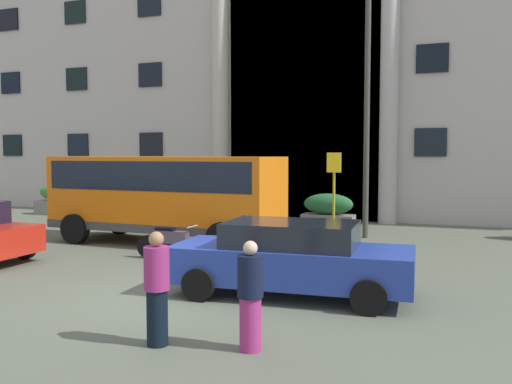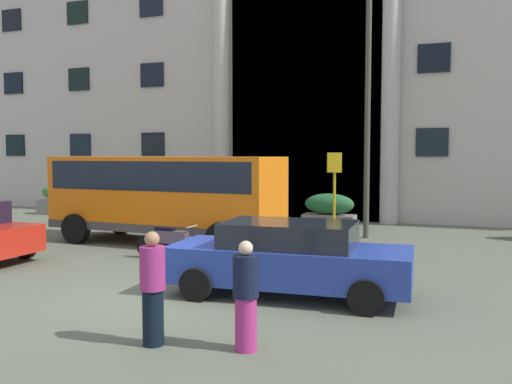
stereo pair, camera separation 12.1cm
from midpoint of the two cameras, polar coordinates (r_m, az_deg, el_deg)
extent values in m
cube|color=#535B4A|center=(10.75, -9.45, -10.99)|extent=(80.00, 64.00, 0.12)
cube|color=#ACAAA3|center=(27.32, 9.90, 13.30)|extent=(40.83, 9.00, 14.32)
cube|color=black|center=(22.97, 5.15, 9.06)|extent=(6.38, 0.12, 9.49)
cylinder|color=#B0AEA1|center=(23.90, -3.36, 8.87)|extent=(0.71, 0.71, 9.49)
cylinder|color=#AAAAA5|center=(21.95, 13.97, 9.19)|extent=(0.71, 0.71, 9.49)
cube|color=black|center=(30.78, -23.63, 4.47)|extent=(1.18, 0.08, 1.08)
cube|color=black|center=(28.06, -17.68, 4.69)|extent=(1.18, 0.08, 1.08)
cube|color=black|center=(25.71, -10.54, 4.90)|extent=(1.18, 0.08, 1.08)
cube|color=black|center=(21.93, 17.98, 4.94)|extent=(1.18, 0.08, 1.08)
cube|color=black|center=(30.99, -23.80, 10.30)|extent=(1.18, 0.08, 1.08)
cube|color=black|center=(28.29, -17.82, 11.09)|extent=(1.18, 0.08, 1.08)
cube|color=black|center=(25.95, -10.63, 11.87)|extent=(1.18, 0.08, 1.08)
cube|color=black|center=(22.22, 18.16, 13.09)|extent=(1.18, 0.08, 1.08)
cube|color=black|center=(31.51, -23.97, 16.00)|extent=(1.18, 0.08, 1.08)
cube|color=black|center=(28.86, -17.95, 17.30)|extent=(1.18, 0.08, 1.08)
cube|color=black|center=(26.57, -10.72, 18.61)|extent=(1.18, 0.08, 1.08)
cube|color=orange|center=(16.76, -9.21, -0.07)|extent=(7.19, 2.49, 2.18)
cube|color=black|center=(16.73, -9.23, 1.77)|extent=(6.76, 2.50, 0.84)
cube|color=black|center=(15.15, 1.93, 0.90)|extent=(0.13, 1.85, 1.05)
cube|color=#424040|center=(16.86, -9.18, -3.36)|extent=(7.19, 2.53, 0.24)
cylinder|color=black|center=(16.68, 0.12, -3.80)|extent=(0.91, 0.32, 0.90)
cylinder|color=black|center=(14.70, -3.29, -4.86)|extent=(0.91, 0.32, 0.90)
cylinder|color=black|center=(19.18, -13.67, -2.89)|extent=(0.91, 0.32, 0.90)
cylinder|color=black|center=(17.49, -18.03, -3.63)|extent=(0.91, 0.32, 0.90)
cylinder|color=#9F9317|center=(16.86, 8.34, -0.69)|extent=(0.08, 0.08, 2.70)
cube|color=yellow|center=(16.78, 8.36, 3.04)|extent=(0.44, 0.03, 0.60)
cube|color=slate|center=(26.06, -19.59, -1.51)|extent=(1.95, 0.83, 0.64)
ellipsoid|color=#356F33|center=(26.01, -19.62, -0.02)|extent=(1.87, 0.75, 0.72)
cube|color=gray|center=(23.58, -13.07, -1.99)|extent=(1.87, 0.76, 0.60)
ellipsoid|color=#28501C|center=(23.52, -13.09, -0.28)|extent=(1.80, 0.69, 0.81)
cube|color=slate|center=(21.06, -2.69, -2.75)|extent=(1.61, 0.73, 0.48)
ellipsoid|color=#255928|center=(20.99, -2.70, -0.89)|extent=(1.54, 0.66, 0.89)
cube|color=slate|center=(19.72, 7.78, -3.14)|extent=(1.85, 0.78, 0.55)
ellipsoid|color=#235E32|center=(19.65, 7.79, -1.25)|extent=(1.77, 0.70, 0.75)
cylinder|color=black|center=(15.41, -22.66, -5.28)|extent=(0.62, 0.21, 0.62)
cube|color=#223B99|center=(10.55, 3.80, -7.48)|extent=(4.63, 2.04, 0.68)
cube|color=black|center=(10.45, 3.82, -4.39)|extent=(2.54, 1.70, 0.47)
cylinder|color=black|center=(11.22, 12.62, -8.45)|extent=(0.63, 0.24, 0.62)
cylinder|color=black|center=(9.52, 11.72, -10.68)|extent=(0.63, 0.24, 0.62)
cylinder|color=black|center=(11.87, -2.51, -7.67)|extent=(0.63, 0.24, 0.62)
cylinder|color=black|center=(10.28, -5.88, -9.53)|extent=(0.63, 0.24, 0.62)
cylinder|color=black|center=(13.96, -6.01, -5.97)|extent=(0.60, 0.10, 0.60)
cylinder|color=black|center=(14.65, -10.96, -5.55)|extent=(0.60, 0.12, 0.60)
cube|color=#4C4153|center=(14.25, -8.56, -4.65)|extent=(0.91, 0.24, 0.32)
cube|color=black|center=(14.31, -9.19, -3.89)|extent=(0.52, 0.20, 0.12)
cylinder|color=#A5A5A8|center=(13.93, -6.44, -3.59)|extent=(0.03, 0.55, 0.03)
cylinder|color=black|center=(8.07, -10.21, -12.69)|extent=(0.30, 0.30, 0.80)
cylinder|color=#92296D|center=(7.90, -10.28, -7.79)|extent=(0.36, 0.36, 0.61)
sphere|color=#9F764E|center=(7.83, -10.31, -4.82)|extent=(0.21, 0.21, 0.21)
cylinder|color=#9C2A6F|center=(7.75, -0.60, -13.53)|extent=(0.30, 0.30, 0.75)
cylinder|color=black|center=(7.57, -0.61, -8.74)|extent=(0.36, 0.36, 0.58)
sphere|color=beige|center=(7.50, -0.61, -5.84)|extent=(0.20, 0.20, 0.20)
cylinder|color=#393D34|center=(17.97, 11.72, 8.46)|extent=(0.18, 0.18, 8.28)
camera|label=1|loc=(0.06, -89.77, 0.02)|focal=38.49mm
camera|label=2|loc=(0.06, 90.23, -0.02)|focal=38.49mm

